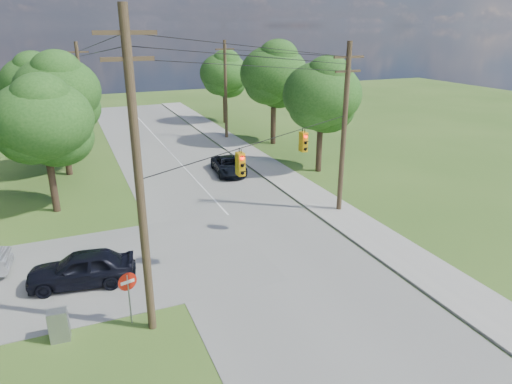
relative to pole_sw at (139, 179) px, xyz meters
name	(u,v)px	position (x,y,z in m)	size (l,w,h in m)	color
ground	(262,307)	(4.60, -0.40, -6.23)	(140.00, 140.00, 0.00)	#375A1E
main_road	(259,249)	(6.60, 4.60, -6.21)	(10.00, 100.00, 0.03)	gray
sidewalk_east	(363,228)	(13.30, 4.60, -6.17)	(2.60, 100.00, 0.12)	#A3A099
pole_sw	(139,179)	(0.00, 0.00, 0.00)	(2.00, 0.32, 12.00)	#4F3B29
pole_ne	(344,127)	(13.50, 7.60, -0.76)	(2.00, 0.32, 10.50)	#4F3B29
pole_north_e	(226,89)	(13.50, 29.60, -1.10)	(2.00, 0.32, 10.00)	#4F3B29
pole_north_w	(83,97)	(-0.40, 29.60, -1.10)	(2.00, 0.32, 10.00)	#4F3B29
power_lines	(208,64)	(6.10, 11.14, 2.93)	(13.93, 29.62, 4.93)	black
traffic_signals	(275,151)	(7.15, 4.03, -0.73)	(4.91, 3.27, 1.05)	#D69E0C
tree_w_near	(43,120)	(-3.40, 14.60, -0.30)	(6.00, 6.00, 8.40)	#463023
tree_w_mid	(58,92)	(-2.40, 22.60, 0.35)	(6.40, 6.40, 9.22)	#463023
tree_w_far	(34,83)	(-4.40, 32.60, 0.02)	(6.00, 6.00, 8.73)	#463023
tree_e_near	(322,95)	(16.60, 15.60, 0.02)	(6.20, 6.20, 8.81)	#463023
tree_e_mid	(274,74)	(17.10, 25.60, 0.68)	(6.60, 6.60, 9.64)	#463023
tree_e_far	(224,74)	(16.10, 37.60, -0.31)	(5.80, 5.80, 8.32)	#463023
car_cross_dark	(82,268)	(-2.34, 4.46, -5.38)	(1.92, 4.77, 1.63)	black
car_main_north	(229,165)	(9.54, 17.78, -5.54)	(2.19, 4.75, 1.32)	black
control_cabinet	(59,325)	(-3.37, 0.60, -5.59)	(0.71, 0.51, 1.28)	gray
do_not_enter_sign	(128,287)	(-0.72, 0.60, -4.55)	(0.75, 0.24, 2.30)	gray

